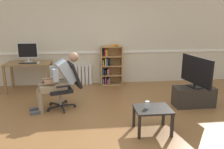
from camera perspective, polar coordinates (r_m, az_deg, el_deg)
ground_plane at (r=4.27m, az=-0.72°, el=-12.04°), size 18.00×18.00×0.00m
back_wall at (r=6.49m, az=-3.16°, el=9.44°), size 12.00×0.13×2.70m
computer_desk at (r=6.28m, az=-20.38°, el=1.90°), size 1.16×0.67×0.76m
imac_monitor at (r=6.29m, az=-20.63°, el=5.60°), size 0.51×0.14×0.50m
keyboard at (r=6.11m, az=-20.53°, el=2.74°), size 0.43×0.12×0.02m
computer_mouse at (r=6.07m, az=-18.22°, el=2.92°), size 0.06×0.10×0.03m
bookshelf at (r=6.42m, az=-0.48°, el=2.33°), size 0.62×0.29×1.17m
radiator at (r=6.55m, az=-8.21°, el=-0.08°), size 0.69×0.08×0.57m
office_chair at (r=4.87m, az=-11.51°, el=-2.32°), size 0.78×0.66×0.99m
person_seated at (r=4.80m, az=-13.40°, el=-1.20°), size 1.05×0.61×1.19m
tv_stand at (r=5.25m, az=20.02°, el=-5.27°), size 0.87×0.39×0.43m
tv_screen at (r=5.09m, az=20.57°, el=0.75°), size 0.25×0.99×0.66m
coffee_table at (r=3.87m, az=10.26°, el=-9.36°), size 0.60×0.48×0.43m
drinking_glass at (r=3.80m, az=8.96°, el=-7.59°), size 0.07×0.07×0.12m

